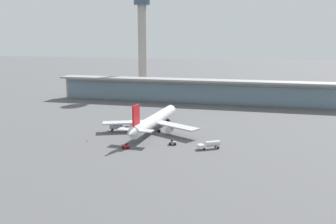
{
  "coord_description": "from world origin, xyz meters",
  "views": [
    {
      "loc": [
        42.22,
        -151.24,
        40.75
      ],
      "look_at": [
        0.0,
        11.74,
        7.12
      ],
      "focal_mm": 39.49,
      "sensor_mm": 36.0,
      "label": 1
    }
  ],
  "objects_px": {
    "airliner_on_stand": "(154,121)",
    "safety_cone_alpha": "(87,141)",
    "control_tower": "(142,37)",
    "service_truck_under_wing_red": "(126,146)",
    "service_truck_by_tail_grey": "(173,143)",
    "service_truck_mid_apron_white": "(210,144)",
    "service_truck_near_nose_blue": "(119,127)"
  },
  "relations": [
    {
      "from": "service_truck_by_tail_grey",
      "to": "control_tower",
      "type": "height_order",
      "value": "control_tower"
    },
    {
      "from": "safety_cone_alpha",
      "to": "service_truck_mid_apron_white",
      "type": "bearing_deg",
      "value": 3.04
    },
    {
      "from": "airliner_on_stand",
      "to": "service_truck_under_wing_red",
      "type": "xyz_separation_m",
      "value": [
        -2.72,
        -28.02,
        -4.01
      ]
    },
    {
      "from": "safety_cone_alpha",
      "to": "service_truck_by_tail_grey",
      "type": "bearing_deg",
      "value": 6.96
    },
    {
      "from": "service_truck_near_nose_blue",
      "to": "safety_cone_alpha",
      "type": "xyz_separation_m",
      "value": [
        -5.79,
        -19.63,
        -1.39
      ]
    },
    {
      "from": "airliner_on_stand",
      "to": "safety_cone_alpha",
      "type": "relative_size",
      "value": 83.13
    },
    {
      "from": "service_truck_under_wing_red",
      "to": "control_tower",
      "type": "relative_size",
      "value": 0.04
    },
    {
      "from": "airliner_on_stand",
      "to": "safety_cone_alpha",
      "type": "xyz_separation_m",
      "value": [
        -21.3,
        -22.95,
        -4.56
      ]
    },
    {
      "from": "service_truck_by_tail_grey",
      "to": "service_truck_mid_apron_white",
      "type": "bearing_deg",
      "value": -6.15
    },
    {
      "from": "service_truck_under_wing_red",
      "to": "service_truck_near_nose_blue",
      "type": "bearing_deg",
      "value": 117.37
    },
    {
      "from": "service_truck_near_nose_blue",
      "to": "safety_cone_alpha",
      "type": "distance_m",
      "value": 20.52
    },
    {
      "from": "airliner_on_stand",
      "to": "service_truck_mid_apron_white",
      "type": "height_order",
      "value": "airliner_on_stand"
    },
    {
      "from": "control_tower",
      "to": "service_truck_mid_apron_white",
      "type": "bearing_deg",
      "value": -62.03
    },
    {
      "from": "service_truck_mid_apron_white",
      "to": "safety_cone_alpha",
      "type": "height_order",
      "value": "service_truck_mid_apron_white"
    },
    {
      "from": "airliner_on_stand",
      "to": "service_truck_by_tail_grey",
      "type": "distance_m",
      "value": 23.28
    },
    {
      "from": "service_truck_near_nose_blue",
      "to": "service_truck_under_wing_red",
      "type": "distance_m",
      "value": 27.82
    },
    {
      "from": "service_truck_near_nose_blue",
      "to": "service_truck_mid_apron_white",
      "type": "xyz_separation_m",
      "value": [
        43.52,
        -17.01,
        0.0
      ]
    },
    {
      "from": "service_truck_near_nose_blue",
      "to": "service_truck_mid_apron_white",
      "type": "bearing_deg",
      "value": -21.35
    },
    {
      "from": "service_truck_mid_apron_white",
      "to": "service_truck_under_wing_red",
      "type": "bearing_deg",
      "value": -165.96
    },
    {
      "from": "service_truck_mid_apron_white",
      "to": "control_tower",
      "type": "xyz_separation_m",
      "value": [
        -70.23,
        132.25,
        40.2
      ]
    },
    {
      "from": "service_truck_mid_apron_white",
      "to": "control_tower",
      "type": "distance_m",
      "value": 155.05
    },
    {
      "from": "service_truck_near_nose_blue",
      "to": "service_truck_by_tail_grey",
      "type": "height_order",
      "value": "service_truck_near_nose_blue"
    },
    {
      "from": "service_truck_near_nose_blue",
      "to": "airliner_on_stand",
      "type": "bearing_deg",
      "value": 12.09
    },
    {
      "from": "airliner_on_stand",
      "to": "control_tower",
      "type": "xyz_separation_m",
      "value": [
        -42.22,
        111.92,
        37.02
      ]
    },
    {
      "from": "service_truck_near_nose_blue",
      "to": "control_tower",
      "type": "bearing_deg",
      "value": 103.05
    },
    {
      "from": "airliner_on_stand",
      "to": "service_truck_mid_apron_white",
      "type": "distance_m",
      "value": 34.76
    },
    {
      "from": "service_truck_mid_apron_white",
      "to": "service_truck_by_tail_grey",
      "type": "distance_m",
      "value": 14.9
    },
    {
      "from": "service_truck_under_wing_red",
      "to": "service_truck_by_tail_grey",
      "type": "xyz_separation_m",
      "value": [
        15.95,
        9.28,
        0.0
      ]
    },
    {
      "from": "airliner_on_stand",
      "to": "service_truck_under_wing_red",
      "type": "relative_size",
      "value": 18.7
    },
    {
      "from": "service_truck_under_wing_red",
      "to": "service_truck_by_tail_grey",
      "type": "distance_m",
      "value": 18.45
    },
    {
      "from": "service_truck_near_nose_blue",
      "to": "service_truck_mid_apron_white",
      "type": "relative_size",
      "value": 1.05
    },
    {
      "from": "service_truck_under_wing_red",
      "to": "service_truck_by_tail_grey",
      "type": "height_order",
      "value": "same"
    }
  ]
}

